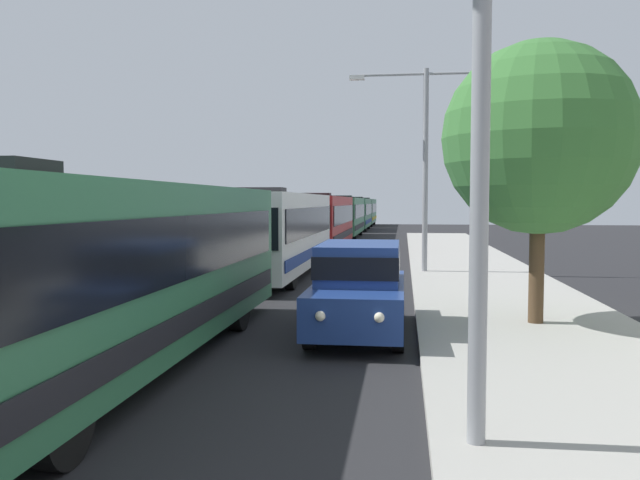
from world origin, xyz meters
The scene contains 10 objects.
bus_lead centered at (-1.30, 10.69, 1.69)m, with size 2.58×12.38×3.21m.
bus_second_in_line centered at (-1.30, 24.12, 1.69)m, with size 2.58×11.64×3.21m.
bus_middle centered at (-1.30, 37.19, 1.69)m, with size 2.58×12.21×3.21m.
bus_fourth_in_line centered at (-1.30, 50.50, 1.69)m, with size 2.58×11.13×3.21m.
bus_rear centered at (-1.30, 63.15, 1.69)m, with size 2.58×11.03×3.21m.
bus_tail_end centered at (-1.30, 75.19, 1.69)m, with size 2.58×11.23×3.21m.
white_suv centered at (2.40, 14.06, 1.03)m, with size 1.86×4.83×1.90m.
box_truck_oncoming centered at (-4.60, 72.12, 1.71)m, with size 2.35×7.99×3.15m.
streetlamp_mid centered at (4.10, 25.25, 4.82)m, with size 5.71×0.28×7.55m.
roadside_tree centered at (6.15, 15.04, 4.10)m, with size 4.11×4.11×6.02m.
Camera 1 is at (3.30, 0.76, 2.77)m, focal length 36.14 mm.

